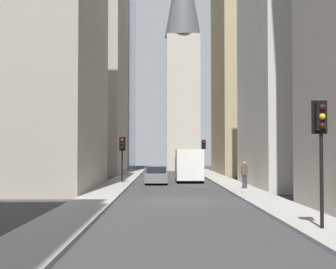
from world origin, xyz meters
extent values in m
plane|color=#302D30|center=(0.00, 0.00, 0.00)|extent=(135.00, 135.00, 0.00)
cube|color=gray|center=(0.00, 4.50, 0.07)|extent=(90.00, 2.20, 0.14)
cube|color=gray|center=(0.00, -4.50, 0.07)|extent=(90.00, 2.20, 0.14)
cube|color=#B7B2A5|center=(9.84, -10.60, 9.25)|extent=(12.48, 10.00, 18.51)
cube|color=#9E8966|center=(31.82, -10.60, 12.76)|extent=(14.64, 10.00, 25.52)
cube|color=gray|center=(31.98, 10.60, 15.00)|extent=(14.71, 10.00, 30.00)
cube|color=gray|center=(8.17, 10.60, 12.85)|extent=(14.73, 10.00, 25.71)
cube|color=#B7B2A5|center=(44.03, -2.04, 9.65)|extent=(4.75, 4.75, 19.30)
cube|color=silver|center=(16.02, -1.40, 1.54)|extent=(4.60, 2.25, 2.60)
cube|color=#38383D|center=(19.22, -1.40, 1.19)|extent=(1.90, 2.25, 1.90)
cube|color=black|center=(19.22, -1.40, 1.79)|extent=(1.92, 2.09, 0.64)
cylinder|color=black|center=(19.22, -2.38, 0.44)|extent=(0.88, 0.28, 0.88)
cylinder|color=black|center=(19.22, -0.41, 0.44)|extent=(0.88, 0.28, 0.88)
cylinder|color=black|center=(14.62, -2.38, 0.44)|extent=(0.88, 0.28, 0.88)
cylinder|color=black|center=(14.62, -0.41, 0.44)|extent=(0.88, 0.28, 0.88)
cube|color=slate|center=(13.77, 1.40, 0.53)|extent=(4.30, 1.78, 0.70)
cube|color=black|center=(13.97, 1.40, 1.15)|extent=(2.10, 1.58, 0.54)
cylinder|color=black|center=(12.42, 0.62, 0.32)|extent=(0.64, 0.22, 0.64)
cylinder|color=black|center=(12.42, 2.18, 0.32)|extent=(0.64, 0.22, 0.64)
cylinder|color=black|center=(15.12, 0.62, 0.32)|extent=(0.64, 0.22, 0.64)
cylinder|color=black|center=(15.12, 2.18, 0.32)|extent=(0.64, 0.22, 0.64)
cylinder|color=black|center=(-10.45, -4.26, 1.71)|extent=(0.12, 0.12, 3.15)
cube|color=black|center=(-10.45, -4.26, 3.74)|extent=(0.28, 0.32, 0.90)
cube|color=black|center=(-10.29, -4.26, 3.74)|extent=(0.03, 0.52, 1.10)
sphere|color=black|center=(-10.61, -4.26, 4.04)|extent=(0.20, 0.20, 0.20)
sphere|color=orange|center=(-10.61, -4.26, 3.74)|extent=(0.20, 0.20, 0.20)
sphere|color=black|center=(-10.61, -4.26, 3.44)|extent=(0.20, 0.20, 0.20)
cylinder|color=black|center=(13.56, 4.18, 1.48)|extent=(0.12, 0.12, 2.67)
cube|color=black|center=(13.56, 4.18, 3.26)|extent=(0.28, 0.32, 0.90)
cube|color=black|center=(13.71, 4.18, 3.26)|extent=(0.03, 0.52, 1.10)
sphere|color=red|center=(13.40, 4.18, 3.56)|extent=(0.20, 0.20, 0.20)
sphere|color=black|center=(13.40, 4.18, 3.26)|extent=(0.20, 0.20, 0.20)
sphere|color=black|center=(13.40, 4.18, 2.96)|extent=(0.20, 0.20, 0.20)
cylinder|color=black|center=(32.28, -4.04, 1.61)|extent=(0.12, 0.12, 2.93)
cube|color=black|center=(32.28, -4.04, 3.52)|extent=(0.28, 0.32, 0.90)
cube|color=black|center=(32.44, -4.04, 3.52)|extent=(0.03, 0.52, 1.10)
sphere|color=red|center=(32.12, -4.04, 3.82)|extent=(0.20, 0.20, 0.20)
sphere|color=black|center=(32.12, -4.04, 3.52)|extent=(0.20, 0.20, 0.20)
sphere|color=black|center=(32.12, -4.04, 3.22)|extent=(0.20, 0.20, 0.20)
cylinder|color=#33333D|center=(6.99, -4.78, 0.60)|extent=(0.16, 0.16, 0.91)
cylinder|color=#33333D|center=(6.99, -4.61, 0.60)|extent=(0.16, 0.16, 0.91)
cube|color=#4C3828|center=(6.99, -4.69, 1.36)|extent=(0.26, 0.44, 0.63)
sphere|color=#936B4C|center=(6.99, -4.69, 1.83)|extent=(0.22, 0.22, 0.22)
cylinder|color=#999EA3|center=(2.04, -3.71, 0.24)|extent=(0.07, 0.07, 0.20)
cylinder|color=#999EA3|center=(2.04, -3.71, 0.38)|extent=(0.03, 0.03, 0.07)
camera|label=1|loc=(-26.21, 0.89, 2.59)|focal=52.22mm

